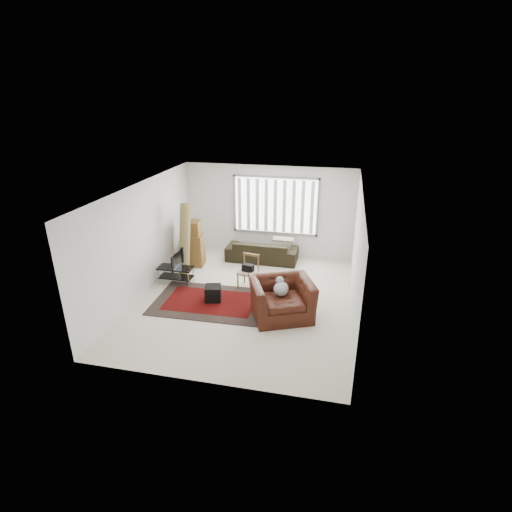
{
  "coord_description": "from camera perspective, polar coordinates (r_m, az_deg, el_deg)",
  "views": [
    {
      "loc": [
        2.12,
        -8.19,
        4.64
      ],
      "look_at": [
        0.22,
        0.27,
        1.05
      ],
      "focal_mm": 28.0,
      "sensor_mm": 36.0,
      "label": 1
    }
  ],
  "objects": [
    {
      "name": "tv",
      "position": [
        10.37,
        -11.52,
        -0.52
      ],
      "size": [
        0.1,
        0.73,
        0.42
      ],
      "primitive_type": "imported",
      "rotation": [
        0.0,
        0.0,
        1.57
      ],
      "color": "black",
      "rests_on": "tv_stand"
    },
    {
      "name": "tv_stand",
      "position": [
        10.5,
        -11.38,
        -2.21
      ],
      "size": [
        0.91,
        0.41,
        0.45
      ],
      "color": "black",
      "rests_on": "ground"
    },
    {
      "name": "white_flatpack",
      "position": [
        11.88,
        -8.88,
        0.97
      ],
      "size": [
        0.54,
        0.26,
        0.66
      ],
      "primitive_type": "cube",
      "rotation": [
        -0.18,
        0.0,
        -0.13
      ],
      "color": "silver",
      "rests_on": "ground"
    },
    {
      "name": "room",
      "position": [
        9.4,
        -0.79,
        4.65
      ],
      "size": [
        6.0,
        6.02,
        2.71
      ],
      "color": "beige",
      "rests_on": "ground"
    },
    {
      "name": "sofa",
      "position": [
        11.66,
        0.87,
        1.18
      ],
      "size": [
        2.07,
        0.9,
        0.8
      ],
      "primitive_type": "imported",
      "rotation": [
        0.0,
        0.0,
        3.14
      ],
      "color": "black",
      "rests_on": "ground"
    },
    {
      "name": "subwoofer",
      "position": [
        9.56,
        -6.16,
        -5.29
      ],
      "size": [
        0.44,
        0.44,
        0.37
      ],
      "primitive_type": "cube",
      "rotation": [
        0.0,
        0.0,
        0.25
      ],
      "color": "black",
      "rests_on": "persian_rug"
    },
    {
      "name": "persian_rug",
      "position": [
        9.6,
        -6.55,
        -6.48
      ],
      "size": [
        2.68,
        1.83,
        0.02
      ],
      "color": "black",
      "rests_on": "ground"
    },
    {
      "name": "moving_boxes",
      "position": [
        11.42,
        -8.87,
        1.57
      ],
      "size": [
        0.58,
        0.54,
        1.31
      ],
      "color": "brown",
      "rests_on": "ground"
    },
    {
      "name": "rolled_rug",
      "position": [
        10.91,
        -10.14,
        2.43
      ],
      "size": [
        0.36,
        0.65,
        1.92
      ],
      "primitive_type": "cylinder",
      "rotation": [
        -0.18,
        0.0,
        -0.13
      ],
      "color": "olive",
      "rests_on": "ground"
    },
    {
      "name": "side_chair",
      "position": [
        10.04,
        -1.11,
        -2.03
      ],
      "size": [
        0.53,
        0.53,
        0.85
      ],
      "rotation": [
        0.0,
        0.0,
        -0.18
      ],
      "color": "#8E7D5D",
      "rests_on": "ground"
    },
    {
      "name": "armchair",
      "position": [
        8.79,
        3.67,
        -5.72
      ],
      "size": [
        1.66,
        1.57,
        0.98
      ],
      "rotation": [
        0.0,
        0.0,
        0.41
      ],
      "color": "#39150B",
      "rests_on": "ground"
    }
  ]
}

